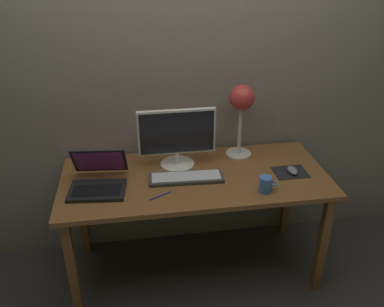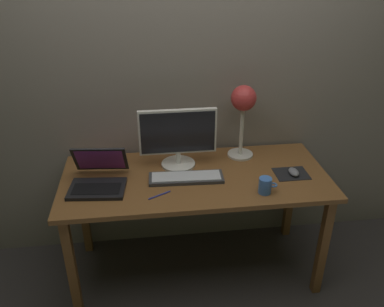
{
  "view_description": "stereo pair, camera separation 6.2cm",
  "coord_description": "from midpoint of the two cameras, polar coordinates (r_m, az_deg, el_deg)",
  "views": [
    {
      "loc": [
        -0.34,
        -2.05,
        1.98
      ],
      "look_at": [
        -0.03,
        -0.05,
        0.92
      ],
      "focal_mm": 37.58,
      "sensor_mm": 36.0,
      "label": 1
    },
    {
      "loc": [
        -0.28,
        -2.06,
        1.98
      ],
      "look_at": [
        -0.03,
        -0.05,
        0.92
      ],
      "focal_mm": 37.58,
      "sensor_mm": 36.0,
      "label": 2
    }
  ],
  "objects": [
    {
      "name": "pen",
      "position": [
        2.24,
        -5.31,
        -5.98
      ],
      "size": [
        0.13,
        0.07,
        0.01
      ],
      "primitive_type": "cylinder",
      "rotation": [
        0.0,
        1.57,
        0.49
      ],
      "color": "#2633A5",
      "rests_on": "desk"
    },
    {
      "name": "monitor",
      "position": [
        2.45,
        -2.89,
        2.42
      ],
      "size": [
        0.47,
        0.21,
        0.37
      ],
      "color": "silver",
      "rests_on": "desk"
    },
    {
      "name": "back_wall",
      "position": [
        2.57,
        -1.69,
        12.25
      ],
      "size": [
        4.8,
        0.06,
        2.6
      ],
      "primitive_type": "cube",
      "color": "gray",
      "rests_on": "ground"
    },
    {
      "name": "laptop",
      "position": [
        2.37,
        -13.89,
        -3.13
      ],
      "size": [
        0.34,
        0.35,
        0.21
      ],
      "color": "black",
      "rests_on": "desk"
    },
    {
      "name": "mouse",
      "position": [
        2.51,
        13.4,
        -2.35
      ],
      "size": [
        0.06,
        0.1,
        0.03
      ],
      "primitive_type": "ellipsoid",
      "color": "slate",
      "rests_on": "mousepad"
    },
    {
      "name": "ground_plane",
      "position": [
        2.87,
        -0.25,
        -15.96
      ],
      "size": [
        4.8,
        4.8,
        0.0
      ],
      "primitive_type": "plane",
      "color": "#383333",
      "rests_on": "ground"
    },
    {
      "name": "desk",
      "position": [
        2.46,
        -0.29,
        -4.77
      ],
      "size": [
        1.6,
        0.7,
        0.74
      ],
      "color": "brown",
      "rests_on": "ground"
    },
    {
      "name": "mousepad",
      "position": [
        2.52,
        13.07,
        -2.6
      ],
      "size": [
        0.2,
        0.16,
        0.0
      ],
      "primitive_type": "cube",
      "color": "black",
      "rests_on": "desk"
    },
    {
      "name": "coffee_mug",
      "position": [
        2.28,
        9.65,
        -4.34
      ],
      "size": [
        0.11,
        0.07,
        0.09
      ],
      "color": "#3F72CC",
      "rests_on": "desk"
    },
    {
      "name": "desk_lamp",
      "position": [
        2.53,
        6.34,
        6.95
      ],
      "size": [
        0.17,
        0.17,
        0.48
      ],
      "color": "beige",
      "rests_on": "desk"
    },
    {
      "name": "keyboard_main",
      "position": [
        2.38,
        -1.59,
        -3.46
      ],
      "size": [
        0.45,
        0.16,
        0.03
      ],
      "color": "#38383A",
      "rests_on": "desk"
    }
  ]
}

